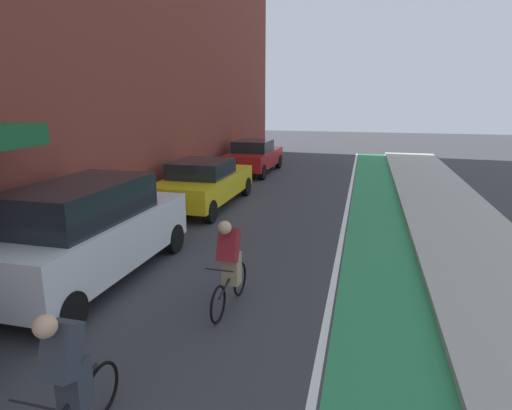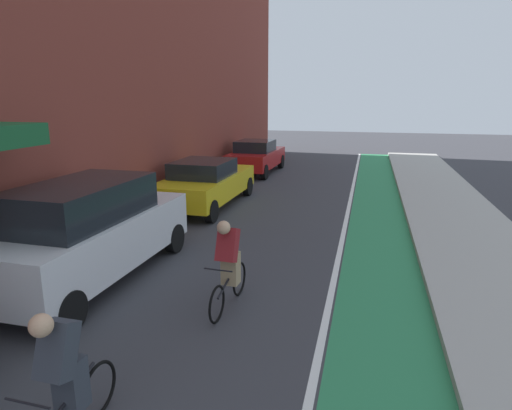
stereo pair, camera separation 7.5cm
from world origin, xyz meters
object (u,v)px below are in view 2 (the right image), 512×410
cyclist_lead (63,379)px  cyclist_mid (229,261)px  parked_sedan_yellow_cab (206,182)px  parked_suv_white (90,231)px  parked_sedan_red (256,156)px

cyclist_lead → cyclist_mid: 3.44m
parked_sedan_yellow_cab → cyclist_mid: (2.91, -6.64, 0.05)m
parked_suv_white → cyclist_mid: 2.94m
parked_sedan_red → cyclist_mid: cyclist_mid is taller
parked_sedan_red → cyclist_lead: (2.27, -16.68, 0.02)m
parked_sedan_red → parked_suv_white: bearing=-90.0°
parked_sedan_red → cyclist_lead: bearing=-82.2°
parked_suv_white → parked_sedan_red: parked_suv_white is taller
parked_suv_white → cyclist_lead: parked_suv_white is taller
cyclist_mid → cyclist_lead: bearing=-100.6°
parked_suv_white → parked_sedan_yellow_cab: bearing=90.0°
parked_suv_white → parked_sedan_red: bearing=90.0°
parked_sedan_yellow_cab → cyclist_lead: 10.27m
parked_suv_white → cyclist_mid: bearing=-8.2°
parked_sedan_yellow_cab → parked_sedan_red: same height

